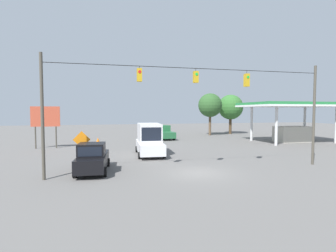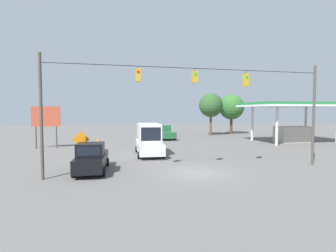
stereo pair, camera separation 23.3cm
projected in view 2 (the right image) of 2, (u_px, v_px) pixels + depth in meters
name	position (u px, v px, depth m)	size (l,w,h in m)	color
ground_plane	(196.00, 173.00, 18.34)	(140.00, 140.00, 0.00)	#605E5B
overhead_signal_span	(195.00, 102.00, 18.59)	(20.34, 0.38, 7.94)	#4C473D
box_truck_white_withflow_mid	(149.00, 140.00, 25.91)	(2.77, 6.22, 3.10)	silver
pickup_truck_green_oncoming_deep	(165.00, 133.00, 40.62)	(2.50, 5.55, 2.12)	#236038
pickup_truck_black_parked_shoulder	(92.00, 158.00, 18.57)	(2.44, 5.21, 2.12)	black
traffic_cone_nearest	(93.00, 161.00, 21.30)	(0.43, 0.43, 0.55)	orange
traffic_cone_second	(96.00, 154.00, 24.51)	(0.43, 0.43, 0.55)	orange
traffic_cone_third	(96.00, 149.00, 27.76)	(0.43, 0.43, 0.55)	orange
traffic_cone_fourth	(97.00, 145.00, 30.96)	(0.43, 0.43, 0.55)	orange
traffic_cone_fifth	(99.00, 142.00, 34.15)	(0.43, 0.43, 0.55)	orange
traffic_cone_farthest	(98.00, 140.00, 37.34)	(0.43, 0.43, 0.55)	orange
gas_station	(293.00, 113.00, 36.40)	(13.21, 8.21, 5.52)	#288442
roadside_billboard	(46.00, 119.00, 30.35)	(3.16, 0.16, 4.87)	#4C473D
work_zone_sign	(81.00, 142.00, 19.55)	(1.27, 0.06, 2.84)	slate
tree_horizon_left	(231.00, 107.00, 49.61)	(4.71, 4.71, 7.45)	#4C3823
tree_horizon_right	(211.00, 105.00, 46.69)	(4.24, 4.24, 7.51)	brown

